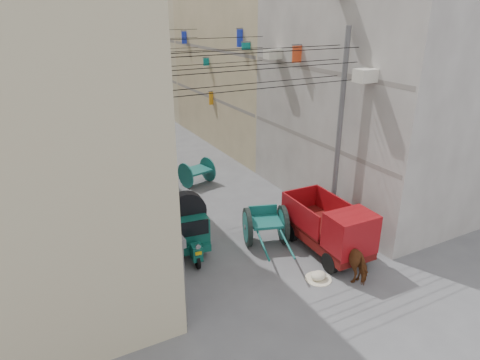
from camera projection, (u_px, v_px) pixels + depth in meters
ground at (368, 353)px, 11.43m from camera, size 140.00×140.00×0.00m
building_row_right at (182, 31)px, 40.39m from camera, size 8.00×62.00×14.00m
end_cap_building at (53, 22)px, 62.97m from camera, size 22.00×10.00×13.00m
shutters_left at (122, 192)px, 17.65m from camera, size 0.18×14.40×2.88m
signboards at (137, 92)px, 27.85m from camera, size 8.22×40.52×5.67m
ac_units at (319, 39)px, 16.49m from camera, size 0.70×6.55×3.35m
utility_poles at (159, 96)px, 23.83m from camera, size 7.40×22.20×8.00m
overhead_cables at (171, 48)px, 20.66m from camera, size 7.40×22.52×1.12m
auto_rickshaw at (187, 225)px, 15.90m from camera, size 1.68×2.64×1.81m
tonga_cart at (265, 225)px, 16.47m from camera, size 2.26×3.57×1.51m
mini_truck at (334, 232)px, 15.52m from camera, size 1.77×3.77×2.10m
second_cart at (197, 172)px, 22.06m from camera, size 1.74×1.61×1.31m
feed_sack at (318, 276)px, 14.49m from camera, size 0.56×0.45×0.28m
horse at (350, 254)px, 14.58m from camera, size 1.03×1.88×1.51m
distant_car_white at (112, 145)px, 26.52m from camera, size 1.66×3.82×1.28m
distant_car_grey at (139, 122)px, 32.09m from camera, size 1.53×3.62×1.16m
distant_car_green at (78, 86)px, 46.23m from camera, size 2.61×4.76×1.31m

